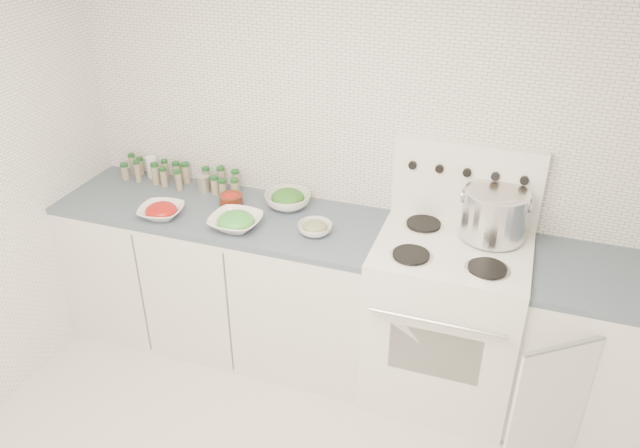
% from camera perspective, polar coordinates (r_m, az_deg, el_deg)
% --- Properties ---
extents(room_walls, '(3.54, 3.04, 2.52)m').
position_cam_1_polar(room_walls, '(1.96, -5.12, -1.11)').
color(room_walls, white).
rests_on(room_walls, ground).
extents(counter_left, '(1.85, 0.62, 0.90)m').
position_cam_1_polar(counter_left, '(3.76, -8.68, -4.73)').
color(counter_left, white).
rests_on(counter_left, ground).
extents(stove, '(0.76, 0.70, 1.36)m').
position_cam_1_polar(stove, '(3.41, 11.37, -8.13)').
color(stove, white).
rests_on(stove, ground).
extents(counter_right, '(0.89, 0.86, 0.90)m').
position_cam_1_polar(counter_right, '(3.48, 24.95, -10.85)').
color(counter_right, white).
rests_on(counter_right, ground).
extents(stock_pot, '(0.34, 0.32, 0.24)m').
position_cam_1_polar(stock_pot, '(3.21, 15.68, 1.07)').
color(stock_pot, silver).
rests_on(stock_pot, stove).
extents(bowl_tomato, '(0.27, 0.27, 0.08)m').
position_cam_1_polar(bowl_tomato, '(3.51, -14.31, 1.17)').
color(bowl_tomato, white).
rests_on(bowl_tomato, counter_left).
extents(bowl_snowpea, '(0.27, 0.27, 0.09)m').
position_cam_1_polar(bowl_snowpea, '(3.32, -7.72, 0.26)').
color(bowl_snowpea, white).
rests_on(bowl_snowpea, counter_left).
extents(bowl_broccoli, '(0.26, 0.26, 0.10)m').
position_cam_1_polar(bowl_broccoli, '(3.50, -2.97, 2.29)').
color(bowl_broccoli, white).
rests_on(bowl_broccoli, counter_left).
extents(bowl_zucchini, '(0.21, 0.21, 0.07)m').
position_cam_1_polar(bowl_zucchini, '(3.24, -0.47, -0.36)').
color(bowl_zucchini, white).
rests_on(bowl_zucchini, counter_left).
extents(bowl_pepper, '(0.13, 0.13, 0.08)m').
position_cam_1_polar(bowl_pepper, '(3.55, -8.14, 2.24)').
color(bowl_pepper, '#5D1F0F').
rests_on(bowl_pepper, counter_left).
extents(salt_canister, '(0.07, 0.07, 0.13)m').
position_cam_1_polar(salt_canister, '(3.98, -15.10, 5.07)').
color(salt_canister, white).
rests_on(salt_canister, counter_left).
extents(tin_can, '(0.10, 0.10, 0.10)m').
position_cam_1_polar(tin_can, '(3.73, -10.60, 3.65)').
color(tin_can, '#B9B09C').
rests_on(tin_can, counter_left).
extents(spice_cluster, '(0.79, 0.15, 0.14)m').
position_cam_1_polar(spice_cluster, '(3.82, -12.40, 4.33)').
color(spice_cluster, gray).
rests_on(spice_cluster, counter_left).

